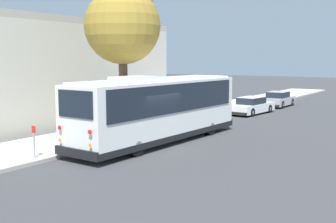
# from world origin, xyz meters

# --- Properties ---
(ground_plane) EXTENTS (160.00, 160.00, 0.00)m
(ground_plane) POSITION_xyz_m (0.00, 0.00, 0.00)
(ground_plane) COLOR #3D3D3F
(sidewalk_slab) EXTENTS (80.00, 4.15, 0.15)m
(sidewalk_slab) POSITION_xyz_m (0.00, 3.88, 0.07)
(sidewalk_slab) COLOR beige
(sidewalk_slab) RESTS_ON ground
(curb_strip) EXTENTS (80.00, 0.14, 0.15)m
(curb_strip) POSITION_xyz_m (0.00, 1.73, 0.07)
(curb_strip) COLOR #AAA69D
(curb_strip) RESTS_ON ground
(shuttle_bus) EXTENTS (11.01, 2.75, 3.29)m
(shuttle_bus) POSITION_xyz_m (1.33, 0.27, 1.75)
(shuttle_bus) COLOR white
(shuttle_bus) RESTS_ON ground
(parked_sedan_white) EXTENTS (4.70, 1.97, 1.27)m
(parked_sedan_white) POSITION_xyz_m (13.84, 0.70, 0.58)
(parked_sedan_white) COLOR silver
(parked_sedan_white) RESTS_ON ground
(parked_sedan_silver) EXTENTS (4.14, 1.79, 1.29)m
(parked_sedan_silver) POSITION_xyz_m (19.62, 0.71, 0.60)
(parked_sedan_silver) COLOR #A8AAAF
(parked_sedan_silver) RESTS_ON ground
(street_tree) EXTENTS (3.86, 3.86, 8.07)m
(street_tree) POSITION_xyz_m (1.44, 2.54, 5.94)
(street_tree) COLOR brown
(street_tree) RESTS_ON sidewalk_slab
(sign_post_near) EXTENTS (0.06, 0.22, 1.29)m
(sign_post_near) POSITION_xyz_m (-4.69, 2.12, 0.82)
(sign_post_near) COLOR gray
(sign_post_near) RESTS_ON sidewalk_slab
(sign_post_far) EXTENTS (0.06, 0.06, 1.32)m
(sign_post_far) POSITION_xyz_m (-3.43, 2.12, 0.81)
(sign_post_far) COLOR gray
(sign_post_far) RESTS_ON sidewalk_slab
(building_backdrop) EXTENTS (18.89, 8.41, 6.49)m
(building_backdrop) POSITION_xyz_m (2.01, 10.91, 3.05)
(building_backdrop) COLOR beige
(building_backdrop) RESTS_ON ground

